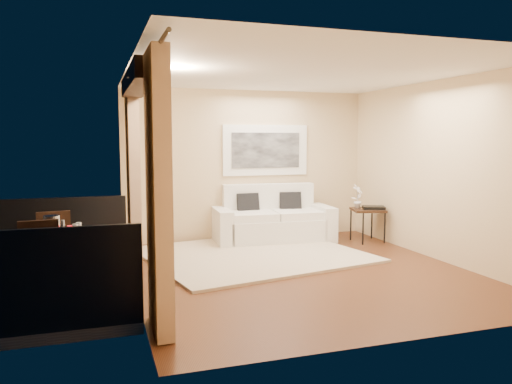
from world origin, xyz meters
TOP-DOWN VIEW (x-y plane):
  - floor at (0.00, 0.00)m, footprint 5.00×5.00m
  - room_shell at (-2.13, 0.00)m, footprint 5.00×6.40m
  - balcony at (-3.31, 0.00)m, footprint 1.81×2.60m
  - curtains at (-2.11, 0.00)m, footprint 0.16×4.80m
  - artwork at (0.33, 2.46)m, footprint 1.62×0.07m
  - rug at (-0.34, 1.10)m, footprint 3.64×3.32m
  - sofa at (0.34, 2.10)m, footprint 2.14×1.02m
  - side_table at (1.93, 1.51)m, footprint 0.66×0.66m
  - tray at (2.02, 1.47)m, footprint 0.46×0.40m
  - orchid at (1.77, 1.61)m, footprint 0.28×0.26m
  - bistro_table at (-2.98, -0.31)m, footprint 0.75×0.75m
  - balcony_chair_far at (-3.19, 0.52)m, footprint 0.44×0.44m
  - balcony_chair_near at (-3.26, -0.54)m, footprint 0.44×0.45m
  - ice_bucket at (-3.15, -0.23)m, footprint 0.18×0.18m
  - candle at (-2.96, -0.20)m, footprint 0.06×0.06m
  - vase at (-3.02, -0.47)m, footprint 0.04×0.04m
  - glass_a at (-2.90, -0.40)m, footprint 0.06×0.06m
  - glass_b at (-2.86, -0.31)m, footprint 0.06×0.06m

SIDE VIEW (x-z plane):
  - floor at x=0.00m, z-range 0.00..0.00m
  - rug at x=-0.34m, z-range 0.00..0.04m
  - balcony at x=-3.31m, z-range -0.41..0.76m
  - sofa at x=0.34m, z-range -0.15..0.86m
  - side_table at x=1.93m, z-range 0.24..0.83m
  - balcony_chair_far at x=-3.19m, z-range 0.07..0.99m
  - balcony_chair_near at x=-3.26m, z-range 0.07..1.03m
  - tray at x=2.02m, z-range 0.59..0.64m
  - bistro_table at x=-2.98m, z-range 0.30..1.07m
  - candle at x=-2.96m, z-range 0.77..0.84m
  - orchid at x=1.77m, z-range 0.59..1.03m
  - glass_a at x=-2.90m, z-range 0.77..0.89m
  - glass_b at x=-2.86m, z-range 0.77..0.89m
  - vase at x=-3.02m, z-range 0.77..0.95m
  - ice_bucket at x=-3.15m, z-range 0.77..0.97m
  - curtains at x=-2.11m, z-range 0.02..2.66m
  - artwork at x=0.33m, z-range 1.16..2.08m
  - room_shell at x=-2.13m, z-range 0.02..5.02m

